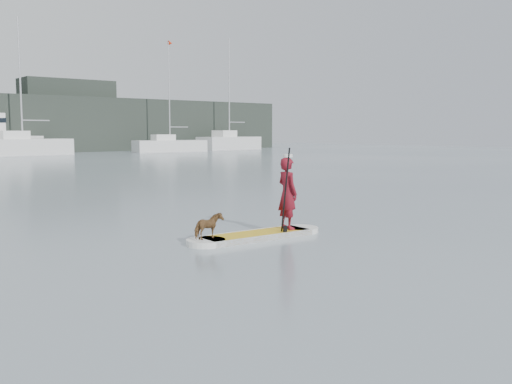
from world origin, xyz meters
TOP-DOWN VIEW (x-y plane):
  - ground at (0.00, 0.00)m, footprint 140.00×140.00m
  - paddleboard at (1.10, -0.51)m, footprint 3.30×0.93m
  - paddler at (1.96, -0.56)m, footprint 0.44×0.62m
  - white_cap at (1.96, -0.56)m, footprint 0.22×0.22m
  - dog at (-0.08, -0.45)m, footprint 0.65×0.35m
  - paddle at (1.65, -0.84)m, footprint 0.10×0.30m
  - sailboat_e at (10.25, 45.55)m, footprint 8.96×3.51m
  - sailboat_f at (25.52, 44.55)m, footprint 8.17×3.18m
  - shore_building_east at (18.00, 54.00)m, footprint 10.00×4.00m
  - sailboat_g at (35.06, 46.55)m, footprint 8.73×4.05m

SIDE VIEW (x-z plane):
  - ground at x=0.00m, z-range 0.00..0.00m
  - paddleboard at x=1.10m, z-range 0.00..0.12m
  - dog at x=-0.08m, z-range 0.12..0.64m
  - paddle at x=1.65m, z-range -0.20..1.80m
  - sailboat_f at x=25.52m, z-range -5.16..6.77m
  - sailboat_e at x=10.25m, z-range -5.45..7.27m
  - paddler at x=1.96m, z-range 0.12..1.71m
  - sailboat_g at x=35.06m, z-range -5.76..7.63m
  - white_cap at x=1.96m, z-range 1.71..1.78m
  - shore_building_east at x=18.00m, z-range 0.00..8.00m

